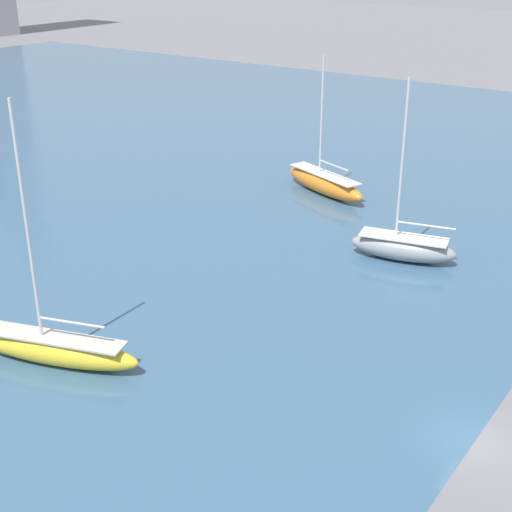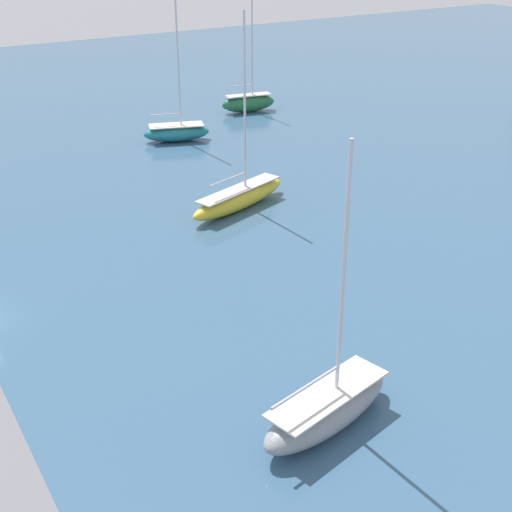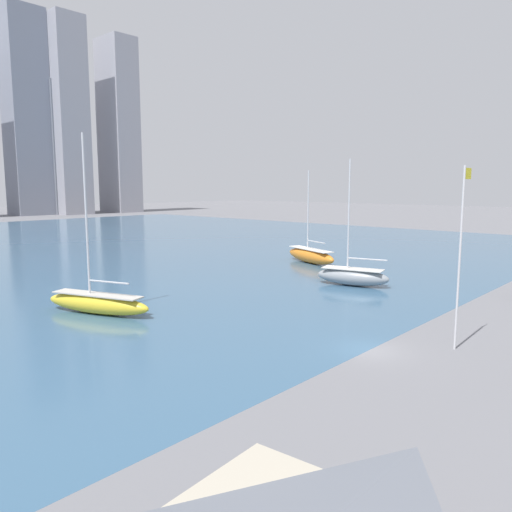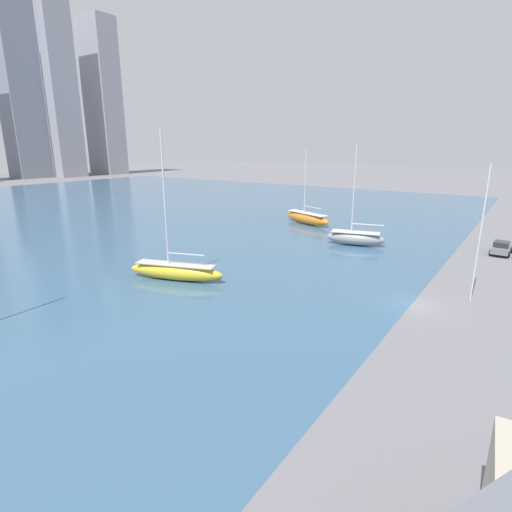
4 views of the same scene
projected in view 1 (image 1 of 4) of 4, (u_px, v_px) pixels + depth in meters
name	position (u px, v px, depth m)	size (l,w,h in m)	color
ground_plane	(474.00, 443.00, 33.69)	(500.00, 500.00, 0.00)	slate
sailboat_orange	(324.00, 183.00, 67.20)	(5.73, 10.66, 12.72)	orange
sailboat_yellow	(55.00, 348.00, 39.78)	(5.11, 10.23, 14.84)	yellow
sailboat_gray	(403.00, 247.00, 52.99)	(4.16, 8.19, 13.42)	gray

